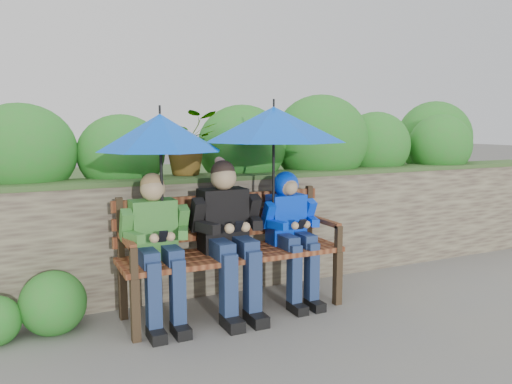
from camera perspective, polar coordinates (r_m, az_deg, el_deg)
name	(u,v)px	position (r m, az deg, el deg)	size (l,w,h in m)	color
ground	(261,313)	(4.05, 0.63, -13.61)	(60.00, 60.00, 0.00)	slate
garden_backdrop	(194,202)	(5.30, -7.16, -1.19)	(8.07, 2.83, 1.83)	brown
park_bench	(230,244)	(4.00, -2.97, -5.93)	(1.77, 0.52, 0.93)	#352819
boy_left	(157,241)	(3.71, -11.26, -5.51)	(0.49, 0.57, 1.12)	#1E681F
boy_middle	(228,230)	(3.87, -3.21, -4.36)	(0.55, 0.63, 1.20)	black
boy_right	(291,224)	(4.13, 4.02, -3.69)	(0.46, 0.56, 1.09)	blue
umbrella_left	(160,133)	(3.65, -10.88, 6.68)	(0.91, 0.91, 0.91)	blue
umbrella_right	(274,124)	(3.99, 2.04, 7.73)	(1.16, 1.16, 0.95)	blue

